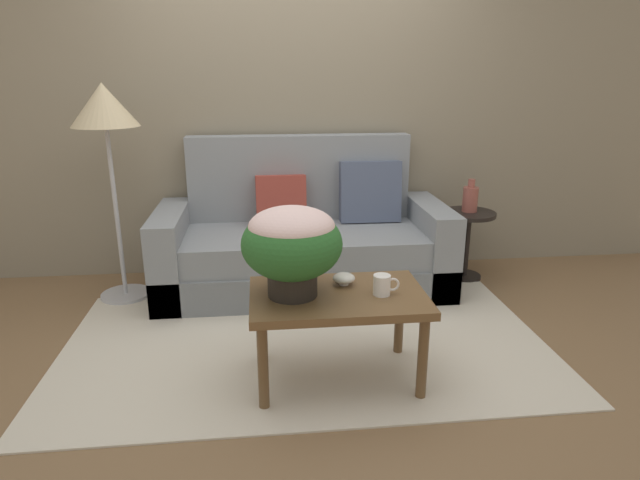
{
  "coord_description": "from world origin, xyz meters",
  "views": [
    {
      "loc": [
        -0.23,
        -2.84,
        1.53
      ],
      "look_at": [
        0.11,
        0.2,
        0.57
      ],
      "focal_mm": 30.1,
      "sensor_mm": 36.0,
      "label": 1
    }
  ],
  "objects_px": {
    "couch": "(304,244)",
    "coffee_table": "(338,305)",
    "table_vase": "(470,198)",
    "snack_bowl": "(344,278)",
    "side_table": "(467,233)",
    "potted_plant": "(292,242)",
    "floor_lamp": "(105,120)",
    "coffee_mug": "(383,285)"
  },
  "relations": [
    {
      "from": "potted_plant",
      "to": "couch",
      "type": "bearing_deg",
      "value": 82.76
    },
    {
      "from": "potted_plant",
      "to": "coffee_mug",
      "type": "bearing_deg",
      "value": -5.85
    },
    {
      "from": "coffee_table",
      "to": "floor_lamp",
      "type": "bearing_deg",
      "value": 137.9
    },
    {
      "from": "coffee_mug",
      "to": "coffee_table",
      "type": "bearing_deg",
      "value": 169.98
    },
    {
      "from": "table_vase",
      "to": "side_table",
      "type": "bearing_deg",
      "value": -107.54
    },
    {
      "from": "snack_bowl",
      "to": "table_vase",
      "type": "bearing_deg",
      "value": 46.64
    },
    {
      "from": "coffee_table",
      "to": "table_vase",
      "type": "height_order",
      "value": "table_vase"
    },
    {
      "from": "side_table",
      "to": "table_vase",
      "type": "xyz_separation_m",
      "value": [
        0.0,
        0.02,
        0.26
      ]
    },
    {
      "from": "potted_plant",
      "to": "table_vase",
      "type": "bearing_deg",
      "value": 42.91
    },
    {
      "from": "potted_plant",
      "to": "snack_bowl",
      "type": "bearing_deg",
      "value": 21.12
    },
    {
      "from": "side_table",
      "to": "floor_lamp",
      "type": "bearing_deg",
      "value": -177.93
    },
    {
      "from": "couch",
      "to": "coffee_table",
      "type": "height_order",
      "value": "couch"
    },
    {
      "from": "side_table",
      "to": "coffee_table",
      "type": "bearing_deg",
      "value": -132.2
    },
    {
      "from": "table_vase",
      "to": "coffee_mug",
      "type": "bearing_deg",
      "value": -125.59
    },
    {
      "from": "coffee_table",
      "to": "potted_plant",
      "type": "distance_m",
      "value": 0.4
    },
    {
      "from": "coffee_table",
      "to": "snack_bowl",
      "type": "relative_size",
      "value": 7.57
    },
    {
      "from": "coffee_table",
      "to": "table_vase",
      "type": "distance_m",
      "value": 1.78
    },
    {
      "from": "side_table",
      "to": "potted_plant",
      "type": "xyz_separation_m",
      "value": [
        -1.4,
        -1.29,
        0.39
      ]
    },
    {
      "from": "side_table",
      "to": "coffee_mug",
      "type": "distance_m",
      "value": 1.66
    },
    {
      "from": "coffee_table",
      "to": "potted_plant",
      "type": "relative_size",
      "value": 1.79
    },
    {
      "from": "couch",
      "to": "coffee_mug",
      "type": "xyz_separation_m",
      "value": [
        0.28,
        -1.33,
        0.2
      ]
    },
    {
      "from": "side_table",
      "to": "coffee_mug",
      "type": "height_order",
      "value": "coffee_mug"
    },
    {
      "from": "coffee_table",
      "to": "table_vase",
      "type": "xyz_separation_m",
      "value": [
        1.19,
        1.32,
        0.21
      ]
    },
    {
      "from": "side_table",
      "to": "potted_plant",
      "type": "relative_size",
      "value": 1.08
    },
    {
      "from": "potted_plant",
      "to": "table_vase",
      "type": "height_order",
      "value": "potted_plant"
    },
    {
      "from": "coffee_table",
      "to": "floor_lamp",
      "type": "relative_size",
      "value": 0.6
    },
    {
      "from": "floor_lamp",
      "to": "coffee_mug",
      "type": "height_order",
      "value": "floor_lamp"
    },
    {
      "from": "potted_plant",
      "to": "snack_bowl",
      "type": "xyz_separation_m",
      "value": [
        0.27,
        0.1,
        -0.24
      ]
    },
    {
      "from": "side_table",
      "to": "snack_bowl",
      "type": "bearing_deg",
      "value": -133.61
    },
    {
      "from": "coffee_mug",
      "to": "table_vase",
      "type": "bearing_deg",
      "value": 54.41
    },
    {
      "from": "floor_lamp",
      "to": "coffee_mug",
      "type": "relative_size",
      "value": 11.07
    },
    {
      "from": "coffee_table",
      "to": "floor_lamp",
      "type": "height_order",
      "value": "floor_lamp"
    },
    {
      "from": "couch",
      "to": "snack_bowl",
      "type": "xyz_separation_m",
      "value": [
        0.11,
        -1.18,
        0.19
      ]
    },
    {
      "from": "snack_bowl",
      "to": "potted_plant",
      "type": "bearing_deg",
      "value": -158.88
    },
    {
      "from": "coffee_table",
      "to": "snack_bowl",
      "type": "distance_m",
      "value": 0.16
    },
    {
      "from": "floor_lamp",
      "to": "potted_plant",
      "type": "xyz_separation_m",
      "value": [
        1.12,
        -1.2,
        -0.48
      ]
    },
    {
      "from": "potted_plant",
      "to": "coffee_table",
      "type": "bearing_deg",
      "value": -1.79
    },
    {
      "from": "floor_lamp",
      "to": "table_vase",
      "type": "distance_m",
      "value": 2.6
    },
    {
      "from": "coffee_mug",
      "to": "snack_bowl",
      "type": "xyz_separation_m",
      "value": [
        -0.17,
        0.15,
        -0.02
      ]
    },
    {
      "from": "coffee_table",
      "to": "snack_bowl",
      "type": "bearing_deg",
      "value": 67.32
    },
    {
      "from": "couch",
      "to": "side_table",
      "type": "height_order",
      "value": "couch"
    },
    {
      "from": "side_table",
      "to": "snack_bowl",
      "type": "height_order",
      "value": "snack_bowl"
    }
  ]
}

